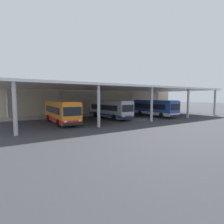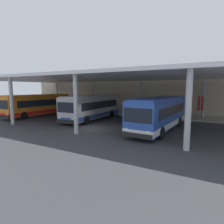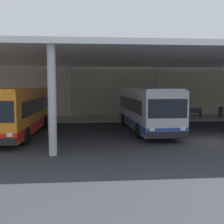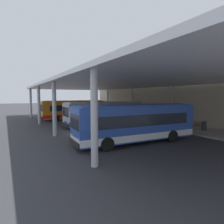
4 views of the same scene
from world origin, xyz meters
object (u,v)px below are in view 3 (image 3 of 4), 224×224
at_px(bus_second_bay, 146,108).
at_px(trash_bin, 221,112).
at_px(bus_nearest_bay, 18,111).
at_px(bench_waiting, 193,112).

relative_size(bus_second_bay, trash_bin, 10.81).
distance_m(bus_nearest_bay, bench_waiting, 17.54).
xyz_separation_m(bus_second_bay, trash_bin, (9.33, 7.19, -0.98)).
bearing_deg(bus_second_bay, trash_bin, 37.61).
bearing_deg(trash_bin, bus_second_bay, -142.39).
height_order(bus_second_bay, trash_bin, bus_second_bay).
distance_m(bus_nearest_bay, trash_bin, 20.17).
distance_m(bus_second_bay, trash_bin, 11.82).
height_order(bench_waiting, trash_bin, trash_bin).
xyz_separation_m(bus_nearest_bay, bench_waiting, (15.42, 8.32, -0.99)).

